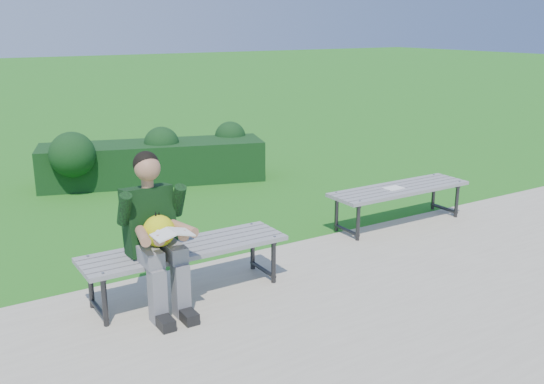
{
  "coord_description": "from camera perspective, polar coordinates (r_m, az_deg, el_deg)",
  "views": [
    {
      "loc": [
        -2.85,
        -5.13,
        2.33
      ],
      "look_at": [
        0.17,
        -0.32,
        0.74
      ],
      "focal_mm": 40.0,
      "sensor_mm": 36.0,
      "label": 1
    }
  ],
  "objects": [
    {
      "name": "ground",
      "position": [
        6.31,
        -2.82,
        -6.01
      ],
      "size": [
        80.0,
        80.0,
        0.0
      ],
      "color": "#197418",
      "rests_on": "ground"
    },
    {
      "name": "walkway",
      "position": [
        4.99,
        7.3,
        -12.17
      ],
      "size": [
        30.0,
        3.5,
        0.02
      ],
      "color": "#C0B09E",
      "rests_on": "ground"
    },
    {
      "name": "hedge",
      "position": [
        9.24,
        -11.46,
        3.08
      ],
      "size": [
        3.37,
        1.77,
        0.89
      ],
      "color": "#1D4117",
      "rests_on": "ground"
    },
    {
      "name": "bench_left",
      "position": [
        5.31,
        -8.14,
        -5.63
      ],
      "size": [
        1.8,
        0.5,
        0.46
      ],
      "color": "slate",
      "rests_on": "walkway"
    },
    {
      "name": "bench_right",
      "position": [
        7.26,
        11.92,
        0.04
      ],
      "size": [
        1.8,
        0.5,
        0.46
      ],
      "color": "slate",
      "rests_on": "walkway"
    },
    {
      "name": "seated_boy",
      "position": [
        5.01,
        -10.95,
        -3.41
      ],
      "size": [
        0.56,
        0.76,
        1.31
      ],
      "color": "slate",
      "rests_on": "walkway"
    },
    {
      "name": "paper_sheet",
      "position": [
        7.18,
        11.37,
        0.37
      ],
      "size": [
        0.22,
        0.17,
        0.01
      ],
      "color": "white",
      "rests_on": "bench_right"
    }
  ]
}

